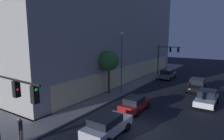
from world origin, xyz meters
TOP-DOWN VIEW (x-y plane):
  - ground_plane at (0.00, 0.00)m, footprint 120.00×120.00m
  - modern_building at (15.25, 18.50)m, footprint 39.06×20.70m
  - traffic_light_near_corner at (-8.24, 4.34)m, footprint 0.51×5.05m
  - traffic_light_far_corner at (23.11, 5.16)m, footprint 0.58×4.18m
  - street_lamp_sidewalk at (7.81, 6.27)m, footprint 0.44×0.44m
  - sidewalk_tree at (6.69, 7.52)m, footprint 2.65×2.65m
  - pedestrian_waiting at (-6.78, 6.09)m, footprint 0.36×0.36m
  - car_silver at (-2.48, 1.56)m, footprint 4.57×2.22m
  - car_red at (3.29, 2.07)m, footprint 4.10×2.09m
  - car_white at (9.12, -3.91)m, footprint 4.54×2.24m
  - car_black at (14.89, -1.90)m, footprint 4.32×2.35m
  - car_grey at (20.57, 4.07)m, footprint 4.71×2.28m

SIDE VIEW (x-z plane):
  - ground_plane at x=0.00m, z-range 0.00..0.00m
  - car_red at x=3.29m, z-range 0.04..1.55m
  - car_white at x=9.12m, z-range 0.01..1.66m
  - car_silver at x=-2.48m, z-range 0.03..1.66m
  - car_black at x=14.89m, z-range 0.02..1.73m
  - car_grey at x=20.57m, z-range 0.02..1.74m
  - pedestrian_waiting at x=-6.78m, z-range 0.32..2.11m
  - traffic_light_near_corner at x=-8.24m, z-range 1.28..6.89m
  - traffic_light_far_corner at x=23.11m, z-range 1.36..7.30m
  - sidewalk_tree at x=6.69m, z-range 1.63..7.33m
  - street_lamp_sidewalk at x=7.81m, z-range 1.17..9.19m
  - modern_building at x=15.25m, z-range -0.08..20.75m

